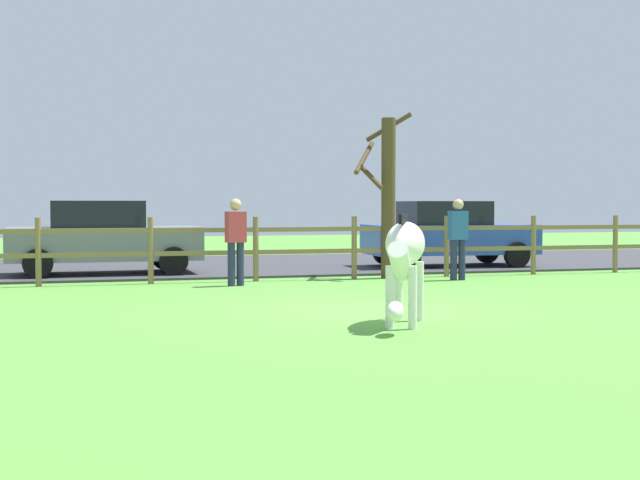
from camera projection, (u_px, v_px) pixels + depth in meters
ground_plane at (371, 309)px, 12.74m from camera, size 60.00×60.00×0.00m
parking_asphalt at (247, 265)px, 21.67m from camera, size 28.00×7.40×0.05m
paddock_fence at (256, 244)px, 17.33m from camera, size 20.76×0.11×1.29m
bare_tree at (387, 193)px, 18.03m from camera, size 1.44×1.31×3.49m
zebra at (405, 252)px, 10.97m from camera, size 1.15×1.76×1.41m
crow_on_grass at (391, 287)px, 14.74m from camera, size 0.21×0.10×0.20m
parked_car_blue at (448, 233)px, 20.88m from camera, size 4.08×2.04×1.56m
parked_car_grey at (103, 237)px, 18.56m from camera, size 4.02×1.91×1.56m
visitor_left_of_tree at (236, 238)px, 16.32m from camera, size 0.39×0.28×1.64m
visitor_right_of_tree at (458, 235)px, 17.57m from camera, size 0.36×0.23×1.64m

